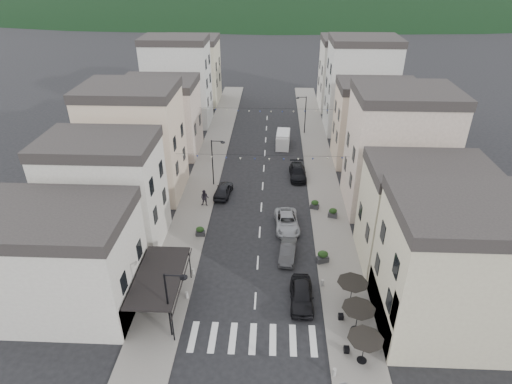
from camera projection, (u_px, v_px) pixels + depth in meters
The scene contains 28 objects.
ground at pixel (251, 361), 30.27m from camera, with size 700.00×700.00×0.00m, color black.
sidewalk_left at pixel (209, 164), 58.42m from camera, with size 4.00×76.00×0.12m, color slate.
sidewalk_right at pixel (319, 166), 57.83m from camera, with size 4.00×76.00×0.12m, color slate.
boutique_building at pixel (56, 265), 33.28m from camera, with size 12.00×8.00×8.00m, color #BBB5AC.
bistro_building at pixel (455, 275), 30.75m from camera, with size 10.00×8.00×10.00m, color #B4A88F.
boutique_awning at pixel (162, 277), 33.39m from camera, with size 3.77×7.50×3.28m.
buildings_row_left at pixel (164, 107), 60.73m from camera, with size 10.20×54.16×14.00m.
buildings_row_right at pixel (371, 111), 58.50m from camera, with size 10.20×54.16×14.50m.
cafe_terrace at pixel (358, 311), 31.26m from camera, with size 2.50×8.10×2.53m.
streetlamp_left_near at pixel (171, 299), 30.43m from camera, with size 1.70×0.56×6.00m.
streetlamp_left_far at pixel (215, 158), 51.34m from camera, with size 1.70×0.56×6.00m.
streetlamp_right_far at pixel (304, 111), 66.57m from camera, with size 1.70×0.56×6.00m.
bollards at pixel (255, 301), 34.86m from camera, with size 11.66×10.26×0.60m.
bunting_near at pixel (262, 158), 46.68m from camera, with size 19.00×0.28×0.62m.
bunting_far at pixel (266, 111), 60.61m from camera, with size 19.00×0.28×0.62m.
parked_car_a at pixel (302, 295), 34.96m from camera, with size 1.89×4.70×1.60m, color black.
parked_car_b at pixel (288, 251), 40.26m from camera, with size 1.41×4.05×1.34m, color #313134.
parked_car_c at pixel (287, 222), 44.57m from camera, with size 2.41×5.24×1.46m, color #97999F.
parked_car_d at pixel (298, 172), 54.67m from camera, with size 2.01×4.95×1.44m, color black.
parked_car_e at pixel (223, 190), 50.56m from camera, with size 1.74×4.33×1.47m, color black.
delivery_van at pixel (283, 139), 63.41m from camera, with size 2.18×4.89×2.29m.
pedestrian_a at pixel (161, 258), 38.86m from camera, with size 0.64×0.42×1.76m, color black.
pedestrian_b at pixel (205, 198), 48.19m from camera, with size 0.95×0.74×1.95m, color black.
planter_la at pixel (164, 272), 37.81m from camera, with size 0.96×0.65×0.99m.
planter_lb at pixel (200, 231), 43.25m from camera, with size 0.96×0.55×1.05m.
planter_ra at pixel (323, 257), 39.50m from camera, with size 1.26×0.97×1.25m.
planter_rb at pixel (333, 213), 46.26m from camera, with size 1.09×0.76×1.11m.
planter_rc at pixel (315, 204), 47.85m from camera, with size 1.07×0.82×1.06m.
Camera 1 is at (1.24, -20.50, 25.26)m, focal length 30.00 mm.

